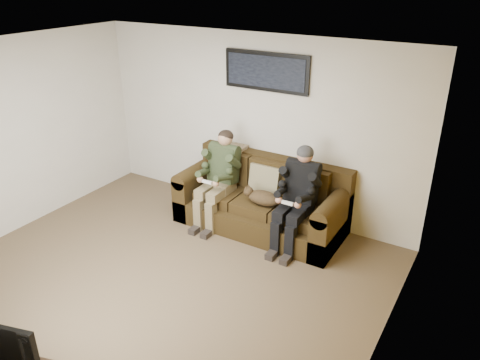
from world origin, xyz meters
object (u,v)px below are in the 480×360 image
Objects in this scene: framed_poster at (266,72)px; person_right at (298,192)px; sofa at (263,202)px; cat at (263,197)px; person_left at (219,173)px.

person_right is at bearing -35.81° from framed_poster.
sofa is 0.34m from cat.
person_left is (-0.60, -0.20, 0.39)m from sofa.
person_left is at bearing -179.98° from person_right.
framed_poster reaches higher than sofa.
sofa is 1.86× the size of framed_poster.
cat is at bearing -64.14° from sofa.
person_left is 1.52m from framed_poster.
framed_poster is (0.40, 0.58, 1.35)m from person_left.
person_left is 1.20m from person_right.
cat is at bearing -174.48° from person_right.
framed_poster is (-0.20, 0.38, 1.74)m from sofa.
person_right reaches higher than sofa.
framed_poster is (-0.32, 0.62, 1.53)m from cat.
framed_poster is at bearing 55.26° from person_left.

